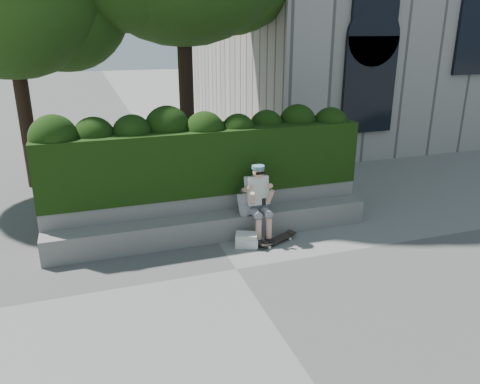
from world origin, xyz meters
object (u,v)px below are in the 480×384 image
object	(u,v)px
backpack_plaid	(246,204)
skateboard	(277,240)
backpack_ground	(246,240)
person	(258,199)

from	to	relation	value
backpack_plaid	skateboard	bearing A→B (deg)	-73.69
skateboard	backpack_plaid	bearing A→B (deg)	111.13
backpack_plaid	backpack_ground	bearing A→B (deg)	-136.64
skateboard	backpack_ground	size ratio (longest dim) A/B	2.05
skateboard	person	bearing A→B (deg)	100.00
skateboard	backpack_ground	bearing A→B (deg)	152.74
backpack_ground	person	bearing A→B (deg)	66.67
backpack_plaid	backpack_ground	distance (m)	0.68
person	skateboard	bearing A→B (deg)	-57.48
skateboard	backpack_plaid	distance (m)	0.85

